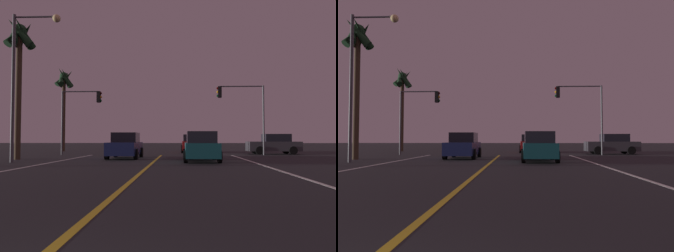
# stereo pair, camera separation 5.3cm
# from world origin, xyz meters

# --- Properties ---
(lane_edge_right) EXTENTS (0.16, 30.09, 0.01)m
(lane_edge_right) POSITION_xyz_m (5.52, 9.05, 0.00)
(lane_edge_right) COLOR silver
(lane_edge_right) RESTS_ON ground
(lane_center_divider) EXTENTS (0.16, 30.09, 0.01)m
(lane_center_divider) POSITION_xyz_m (0.00, 9.05, 0.00)
(lane_center_divider) COLOR gold
(lane_center_divider) RESTS_ON ground
(car_lead_same_lane) EXTENTS (2.02, 4.30, 1.70)m
(car_lead_same_lane) POSITION_xyz_m (2.68, 17.31, 0.82)
(car_lead_same_lane) COLOR black
(car_lead_same_lane) RESTS_ON ground
(car_crossing_side) EXTENTS (4.30, 2.02, 1.70)m
(car_crossing_side) POSITION_xyz_m (9.41, 26.34, 0.82)
(car_crossing_side) COLOR black
(car_crossing_side) RESTS_ON ground
(car_oncoming) EXTENTS (2.02, 4.30, 1.70)m
(car_oncoming) POSITION_xyz_m (-2.14, 20.00, 0.82)
(car_oncoming) COLOR black
(car_oncoming) RESTS_ON ground
(car_ahead_far) EXTENTS (2.02, 4.30, 1.70)m
(car_ahead_far) POSITION_xyz_m (2.58, 29.40, 0.82)
(car_ahead_far) COLOR black
(car_ahead_far) RESTS_ON ground
(traffic_light_near_right) EXTENTS (3.78, 0.36, 5.54)m
(traffic_light_near_right) POSITION_xyz_m (6.34, 24.59, 4.14)
(traffic_light_near_right) COLOR #4C4C51
(traffic_light_near_right) RESTS_ON ground
(traffic_light_near_left) EXTENTS (3.32, 0.36, 5.20)m
(traffic_light_near_left) POSITION_xyz_m (-6.53, 24.59, 3.88)
(traffic_light_near_left) COLOR #4C4C51
(traffic_light_near_left) RESTS_ON ground
(street_lamp_left_mid) EXTENTS (2.69, 0.44, 8.18)m
(street_lamp_left_mid) POSITION_xyz_m (-7.08, 16.09, 5.22)
(street_lamp_left_mid) COLOR #4C4C51
(street_lamp_left_mid) RESTS_ON ground
(palm_tree_left_mid) EXTENTS (2.01, 2.12, 8.89)m
(palm_tree_left_mid) POSITION_xyz_m (-8.65, 18.53, 7.13)
(palm_tree_left_mid) COLOR #473826
(palm_tree_left_mid) RESTS_ON ground
(palm_tree_left_far) EXTENTS (2.10, 2.21, 8.75)m
(palm_tree_left_far) POSITION_xyz_m (-10.65, 31.71, 6.94)
(palm_tree_left_far) COLOR #473826
(palm_tree_left_far) RESTS_ON ground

